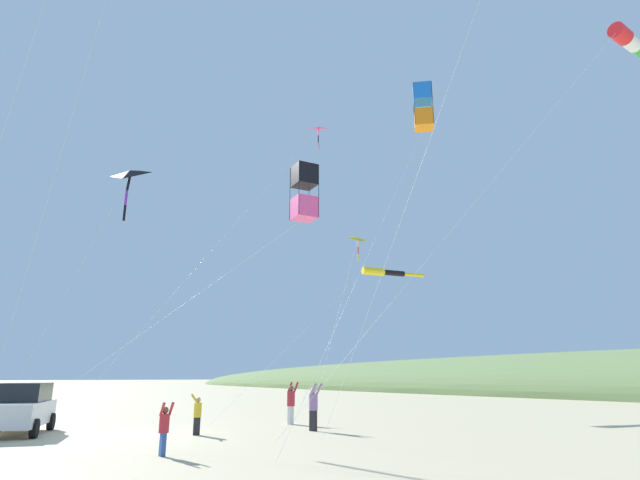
% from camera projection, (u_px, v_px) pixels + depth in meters
% --- Properties ---
extents(ground_plane, '(600.00, 600.00, 0.00)m').
position_uv_depth(ground_plane, '(129.00, 435.00, 18.64)').
color(ground_plane, '#C6B58C').
extents(parked_car, '(3.10, 4.66, 1.85)m').
position_uv_depth(parked_car, '(19.00, 408.00, 19.12)').
color(parked_car, silver).
rests_on(parked_car, ground_plane).
extents(person_adult_flyer, '(0.47, 0.59, 1.83)m').
position_uv_depth(person_adult_flyer, '(313.00, 405.00, 20.33)').
color(person_adult_flyer, '#232328').
rests_on(person_adult_flyer, ground_plane).
extents(person_child_green_jacket, '(0.66, 0.59, 1.85)m').
position_uv_depth(person_child_green_jacket, '(291.00, 401.00, 23.16)').
color(person_child_green_jacket, silver).
rests_on(person_child_green_jacket, ground_plane).
extents(person_child_grey_jacket, '(0.32, 0.41, 1.41)m').
position_uv_depth(person_child_grey_jacket, '(164.00, 426.00, 13.93)').
color(person_child_grey_jacket, '#335199').
rests_on(person_child_grey_jacket, ground_plane).
extents(person_bystander_far, '(0.51, 0.44, 1.48)m').
position_uv_depth(person_bystander_far, '(197.00, 412.00, 18.87)').
color(person_bystander_far, '#232328').
rests_on(person_bystander_far, ground_plane).
extents(kite_windsock_yellow_midlevel, '(16.21, 3.75, 9.13)m').
position_uv_depth(kite_windsock_yellow_midlevel, '(384.00, 272.00, 34.00)').
color(kite_windsock_yellow_midlevel, yellow).
rests_on(kite_windsock_yellow_midlevel, ground_plane).
extents(kite_delta_orange_high_right, '(15.50, 2.41, 19.42)m').
position_uv_depth(kite_delta_orange_high_right, '(318.00, 130.00, 36.01)').
color(kite_delta_orange_high_right, '#EF4C93').
rests_on(kite_delta_orange_high_right, ground_plane).
extents(kite_box_green_low_center, '(8.55, 7.23, 9.59)m').
position_uv_depth(kite_box_green_low_center, '(304.00, 192.00, 18.42)').
color(kite_box_green_low_center, black).
rests_on(kite_box_green_low_center, ground_plane).
extents(kite_delta_small_distant, '(5.49, 2.11, 12.98)m').
position_uv_depth(kite_delta_small_distant, '(129.00, 174.00, 26.76)').
color(kite_delta_small_distant, black).
rests_on(kite_delta_small_distant, ground_plane).
extents(kite_windsock_long_streamer_right, '(16.59, 8.10, 16.71)m').
position_uv_depth(kite_windsock_long_streamer_right, '(633.00, 45.00, 22.56)').
color(kite_windsock_long_streamer_right, red).
rests_on(kite_windsock_long_streamer_right, ground_plane).
extents(kite_box_white_trailing, '(8.63, 2.33, 14.41)m').
position_uv_depth(kite_box_white_trailing, '(423.00, 107.00, 21.98)').
color(kite_box_white_trailing, blue).
rests_on(kite_box_white_trailing, ground_plane).
extents(kite_delta_teal_far_right, '(8.14, 5.65, 11.96)m').
position_uv_depth(kite_delta_teal_far_right, '(358.00, 240.00, 36.40)').
color(kite_delta_teal_far_right, yellow).
rests_on(kite_delta_teal_far_right, ground_plane).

